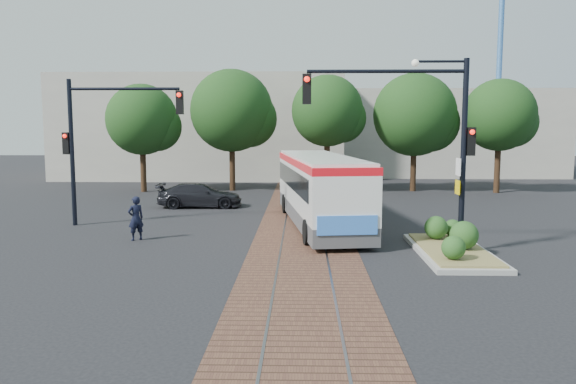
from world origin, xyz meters
name	(u,v)px	position (x,y,z in m)	size (l,w,h in m)	color
ground	(303,247)	(0.00, 0.00, 0.00)	(120.00, 120.00, 0.00)	black
trackbed	(303,226)	(0.00, 4.00, 0.01)	(3.60, 40.00, 0.02)	brown
tree_row	(322,114)	(1.21, 16.42, 4.85)	(26.40, 5.60, 7.67)	#382314
warehouses	(296,130)	(-0.53, 28.75, 3.81)	(40.00, 13.00, 8.00)	#ADA899
crane	(500,51)	(18.00, 34.00, 10.88)	(8.00, 0.50, 18.00)	#3F72B2
city_bus	(319,187)	(0.68, 4.33, 1.61)	(3.73, 11.01, 2.89)	#444447
traffic_island	(452,244)	(4.82, -0.90, 0.33)	(2.20, 5.20, 1.13)	gray
signal_pole_main	(425,124)	(3.86, -0.81, 4.16)	(5.49, 0.46, 6.00)	black
signal_pole_left	(98,132)	(-8.37, 4.00, 3.86)	(4.99, 0.34, 6.00)	black
officer	(136,218)	(-6.03, 0.98, 0.80)	(0.58, 0.38, 1.60)	black
parked_car	(200,195)	(-5.24, 9.33, 0.62)	(1.73, 4.25, 1.23)	black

